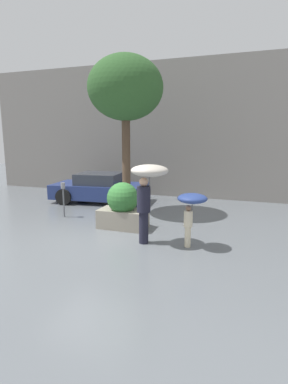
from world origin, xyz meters
TOP-DOWN VIEW (x-y plane):
  - ground_plane at (0.00, 0.00)m, footprint 40.00×40.00m
  - building_facade at (0.00, 6.50)m, footprint 18.00×0.30m
  - planter_box at (0.34, 1.14)m, footprint 1.44×0.94m
  - person_adult at (1.47, 0.10)m, footprint 0.93×0.93m
  - person_child at (2.56, 0.18)m, footprint 0.73×0.73m
  - parked_car_near at (-2.03, 4.22)m, footprint 4.02×2.33m
  - street_tree at (-0.23, 2.83)m, footprint 2.55×2.55m
  - parking_meter at (-2.04, 1.61)m, footprint 0.14×0.14m

SIDE VIEW (x-z plane):
  - ground_plane at x=0.00m, z-range 0.00..0.00m
  - parked_car_near at x=-2.03m, z-range -0.04..1.18m
  - planter_box at x=0.34m, z-range -0.05..1.34m
  - parking_meter at x=-2.04m, z-range 0.27..1.46m
  - person_child at x=2.56m, z-range 0.42..1.79m
  - person_adult at x=1.47m, z-range 0.54..2.58m
  - building_facade at x=0.00m, z-range 0.00..6.00m
  - street_tree at x=-0.23m, z-range 1.57..6.98m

